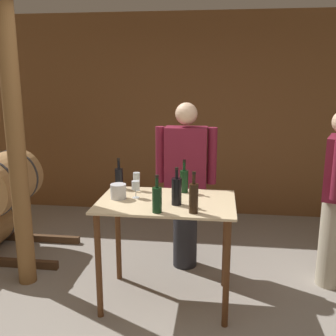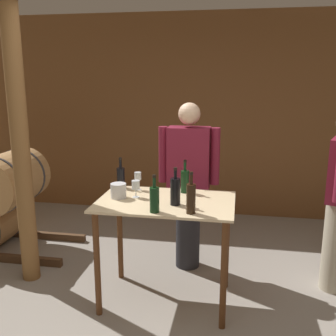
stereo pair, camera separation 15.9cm
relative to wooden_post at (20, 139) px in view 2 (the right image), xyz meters
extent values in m
cube|color=brown|center=(1.41, 2.16, 0.00)|extent=(8.40, 0.05, 2.70)
cylinder|color=#38383D|center=(-0.83, 0.80, -1.06)|extent=(0.60, 0.03, 0.60)
cylinder|color=#AD7F4C|center=(-0.52, 0.57, -0.55)|extent=(0.59, 0.78, 0.59)
cylinder|color=#38383D|center=(-0.52, 0.80, -0.55)|extent=(0.60, 0.03, 0.60)
cube|color=beige|center=(1.34, -0.14, -0.46)|extent=(1.11, 0.73, 0.02)
cylinder|color=#593319|center=(0.85, -0.45, -0.91)|extent=(0.05, 0.05, 0.88)
cylinder|color=#593319|center=(1.84, -0.45, -0.91)|extent=(0.05, 0.05, 0.88)
cylinder|color=#593319|center=(0.85, 0.16, -0.91)|extent=(0.05, 0.05, 0.88)
cylinder|color=#593319|center=(1.84, 0.16, -0.91)|extent=(0.05, 0.05, 0.88)
cylinder|color=brown|center=(0.00, 0.00, 0.00)|extent=(0.16, 0.16, 2.70)
cylinder|color=black|center=(0.87, 0.15, -0.36)|extent=(0.07, 0.07, 0.18)
cylinder|color=black|center=(0.87, 0.15, -0.22)|extent=(0.02, 0.02, 0.10)
cylinder|color=black|center=(0.87, 0.15, -0.18)|extent=(0.03, 0.03, 0.02)
cylinder|color=black|center=(1.31, -0.43, -0.35)|extent=(0.07, 0.07, 0.19)
cylinder|color=black|center=(1.31, -0.43, -0.21)|extent=(0.02, 0.02, 0.10)
cylinder|color=black|center=(1.31, -0.43, -0.17)|extent=(0.03, 0.03, 0.02)
cylinder|color=black|center=(1.43, -0.23, -0.34)|extent=(0.08, 0.08, 0.21)
cylinder|color=black|center=(1.43, -0.23, -0.19)|extent=(0.02, 0.02, 0.09)
cylinder|color=black|center=(1.43, -0.23, -0.16)|extent=(0.03, 0.03, 0.02)
cylinder|color=black|center=(1.46, 0.11, -0.35)|extent=(0.07, 0.07, 0.19)
cylinder|color=black|center=(1.46, 0.11, -0.21)|extent=(0.02, 0.02, 0.10)
cylinder|color=black|center=(1.46, 0.11, -0.17)|extent=(0.03, 0.03, 0.02)
cylinder|color=black|center=(1.58, -0.41, -0.34)|extent=(0.07, 0.07, 0.22)
cylinder|color=black|center=(1.58, -0.41, -0.18)|extent=(0.02, 0.02, 0.09)
cylinder|color=black|center=(1.58, -0.41, -0.14)|extent=(0.03, 0.03, 0.02)
cylinder|color=silver|center=(1.04, 0.12, -0.45)|extent=(0.06, 0.06, 0.00)
cylinder|color=silver|center=(1.04, 0.12, -0.40)|extent=(0.01, 0.01, 0.09)
cylinder|color=silver|center=(1.04, 0.12, -0.32)|extent=(0.06, 0.06, 0.07)
cylinder|color=silver|center=(1.08, -0.10, -0.45)|extent=(0.06, 0.06, 0.00)
cylinder|color=silver|center=(1.08, -0.10, -0.41)|extent=(0.01, 0.01, 0.07)
cylinder|color=silver|center=(1.08, -0.10, -0.34)|extent=(0.07, 0.07, 0.07)
cylinder|color=silver|center=(0.94, -0.14, -0.39)|extent=(0.13, 0.13, 0.12)
cylinder|color=#232328|center=(1.44, 0.52, -0.94)|extent=(0.24, 0.24, 0.82)
cube|color=maroon|center=(1.44, 0.52, -0.23)|extent=(0.40, 0.22, 0.60)
sphere|color=beige|center=(1.44, 0.52, 0.20)|extent=(0.21, 0.21, 0.21)
cylinder|color=maroon|center=(1.69, 0.52, -0.20)|extent=(0.09, 0.09, 0.54)
cylinder|color=maroon|center=(1.19, 0.52, -0.20)|extent=(0.09, 0.09, 0.54)
camera|label=1|loc=(1.75, -3.17, 0.55)|focal=42.00mm
camera|label=2|loc=(1.91, -3.14, 0.55)|focal=42.00mm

